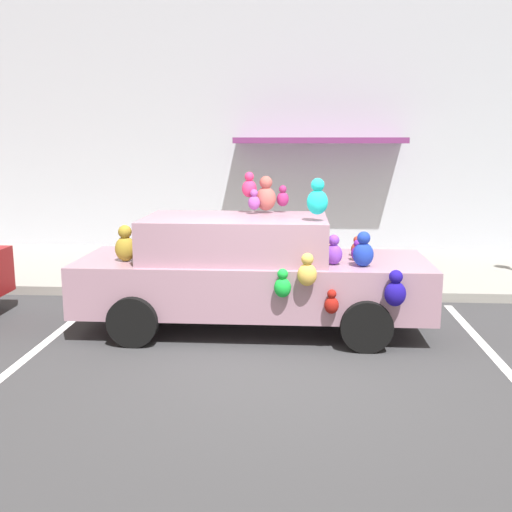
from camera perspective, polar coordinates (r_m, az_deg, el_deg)
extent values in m
plane|color=#38383A|center=(6.99, 1.49, -10.48)|extent=(60.00, 60.00, 0.00)
cube|color=gray|center=(11.77, 2.52, -1.27)|extent=(24.00, 4.00, 0.15)
cube|color=#B2B7C1|center=(13.68, 2.86, 13.59)|extent=(24.00, 0.30, 6.40)
cube|color=#722D69|center=(13.12, 6.00, 10.82)|extent=(3.60, 1.10, 0.12)
cube|color=silver|center=(8.28, 20.61, -7.74)|extent=(0.12, 3.60, 0.01)
cube|color=silver|center=(8.54, -18.39, -7.02)|extent=(0.12, 3.60, 0.01)
cube|color=#A2798C|center=(8.20, -0.28, -2.54)|extent=(4.67, 1.64, 0.68)
cube|color=#A2798C|center=(8.10, -1.94, 1.75)|extent=(2.43, 1.44, 0.56)
cylinder|color=black|center=(9.09, 9.25, -3.45)|extent=(0.64, 0.22, 0.64)
cylinder|color=black|center=(7.52, 10.39, -6.53)|extent=(0.64, 0.22, 0.64)
cylinder|color=black|center=(9.28, -8.88, -3.15)|extent=(0.64, 0.22, 0.64)
cylinder|color=black|center=(7.74, -11.55, -6.06)|extent=(0.64, 0.22, 0.64)
ellipsoid|color=gold|center=(7.21, 4.86, -1.77)|extent=(0.23, 0.19, 0.27)
sphere|color=gold|center=(7.17, 4.88, -0.30)|extent=(0.15, 0.15, 0.15)
ellipsoid|color=maroon|center=(7.34, 7.16, -4.65)|extent=(0.18, 0.14, 0.21)
sphere|color=maroon|center=(7.30, 7.18, -3.57)|extent=(0.11, 0.11, 0.11)
ellipsoid|color=#B35750|center=(8.46, 0.94, 5.44)|extent=(0.28, 0.23, 0.33)
sphere|color=#B35750|center=(8.44, 0.95, 6.98)|extent=(0.18, 0.18, 0.18)
ellipsoid|color=#E7326C|center=(8.46, -0.64, 6.39)|extent=(0.21, 0.17, 0.24)
sphere|color=#E7326C|center=(8.45, -0.64, 7.53)|extent=(0.13, 0.13, 0.13)
ellipsoid|color=purple|center=(7.75, 7.34, 0.15)|extent=(0.23, 0.18, 0.27)
sphere|color=purple|center=(7.71, 7.37, 1.49)|extent=(0.14, 0.14, 0.14)
ellipsoid|color=#1BD3C9|center=(7.62, 5.82, 5.09)|extent=(0.26, 0.22, 0.31)
sphere|color=#1BD3C9|center=(7.60, 5.85, 6.71)|extent=(0.17, 0.17, 0.17)
ellipsoid|color=purple|center=(8.34, -0.19, 5.05)|extent=(0.17, 0.14, 0.20)
sphere|color=purple|center=(8.33, -0.19, 5.98)|extent=(0.11, 0.11, 0.11)
ellipsoid|color=#A28829|center=(8.09, -12.23, 0.67)|extent=(0.28, 0.23, 0.33)
sphere|color=#A28829|center=(8.05, -12.30, 2.25)|extent=(0.18, 0.18, 0.18)
ellipsoid|color=#1B108E|center=(7.35, 13.02, -3.51)|extent=(0.26, 0.21, 0.30)
sphere|color=#1B108E|center=(7.30, 13.09, -1.92)|extent=(0.16, 0.16, 0.16)
ellipsoid|color=green|center=(7.26, 2.53, -3.00)|extent=(0.21, 0.17, 0.24)
sphere|color=green|center=(7.22, 2.54, -1.71)|extent=(0.13, 0.13, 0.13)
ellipsoid|color=gold|center=(7.74, -9.47, -0.07)|extent=(0.19, 0.16, 0.22)
sphere|color=gold|center=(7.71, -9.50, 1.05)|extent=(0.12, 0.12, 0.12)
ellipsoid|color=#9A2665|center=(8.53, 2.54, 5.40)|extent=(0.17, 0.14, 0.20)
sphere|color=#9A2665|center=(8.52, 2.55, 6.34)|extent=(0.11, 0.11, 0.11)
ellipsoid|color=#1B37AD|center=(7.68, 10.10, 0.13)|extent=(0.26, 0.21, 0.31)
sphere|color=#1B37AD|center=(7.64, 10.15, 1.69)|extent=(0.17, 0.17, 0.17)
ellipsoid|color=maroon|center=(8.39, 9.51, 0.64)|extent=(0.16, 0.13, 0.19)
sphere|color=maroon|center=(8.36, 9.53, 1.51)|extent=(0.10, 0.10, 0.10)
ellipsoid|color=#641F90|center=(8.07, 9.55, 0.25)|extent=(0.16, 0.13, 0.19)
sphere|color=#641F90|center=(8.04, 9.58, 1.17)|extent=(0.10, 0.10, 0.10)
ellipsoid|color=pink|center=(10.42, 6.55, -1.22)|extent=(0.36, 0.30, 0.45)
sphere|color=pink|center=(10.36, 6.59, 0.53)|extent=(0.26, 0.26, 0.26)
sphere|color=pink|center=(10.34, 6.10, 1.03)|extent=(0.11, 0.11, 0.11)
sphere|color=pink|center=(10.35, 7.10, 1.02)|extent=(0.11, 0.11, 0.11)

